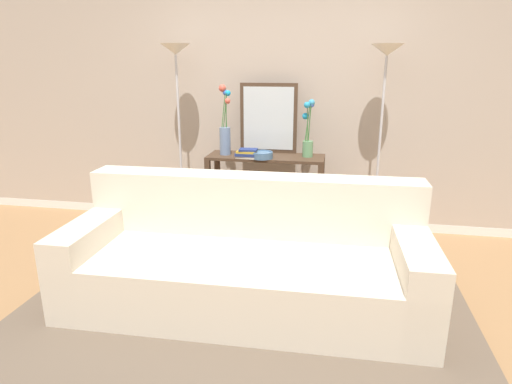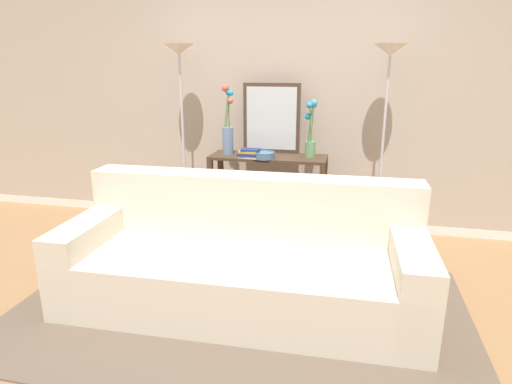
% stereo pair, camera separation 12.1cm
% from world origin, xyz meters
% --- Properties ---
extents(ground_plane, '(16.00, 16.00, 0.02)m').
position_xyz_m(ground_plane, '(0.00, 0.00, -0.01)').
color(ground_plane, '#9E754C').
extents(back_wall, '(12.00, 0.15, 3.07)m').
position_xyz_m(back_wall, '(0.00, 1.94, 1.53)').
color(back_wall, white).
rests_on(back_wall, ground).
extents(area_rug, '(3.16, 1.90, 0.01)m').
position_xyz_m(area_rug, '(-0.03, 0.03, 0.01)').
color(area_rug, brown).
rests_on(area_rug, ground).
extents(couch, '(2.51, 1.04, 0.88)m').
position_xyz_m(couch, '(-0.03, 0.20, 0.31)').
color(couch, beige).
rests_on(couch, ground).
extents(console_table, '(1.13, 0.39, 0.82)m').
position_xyz_m(console_table, '(-0.12, 1.51, 0.56)').
color(console_table, '#473323').
rests_on(console_table, ground).
extents(floor_lamp_left, '(0.28, 0.28, 1.86)m').
position_xyz_m(floor_lamp_left, '(-0.99, 1.52, 1.46)').
color(floor_lamp_left, silver).
rests_on(floor_lamp_left, ground).
extents(floor_lamp_right, '(0.28, 0.28, 1.84)m').
position_xyz_m(floor_lamp_right, '(0.95, 1.52, 1.45)').
color(floor_lamp_right, silver).
rests_on(floor_lamp_right, ground).
extents(wall_mirror, '(0.57, 0.02, 0.68)m').
position_xyz_m(wall_mirror, '(-0.12, 1.68, 1.16)').
color(wall_mirror, '#473323').
rests_on(wall_mirror, console_table).
extents(vase_tall_flowers, '(0.12, 0.12, 0.67)m').
position_xyz_m(vase_tall_flowers, '(-0.52, 1.50, 1.05)').
color(vase_tall_flowers, '#6B84AD').
rests_on(vase_tall_flowers, console_table).
extents(vase_short_flowers, '(0.11, 0.12, 0.54)m').
position_xyz_m(vase_short_flowers, '(0.28, 1.55, 1.04)').
color(vase_short_flowers, '#669E6B').
rests_on(vase_short_flowers, console_table).
extents(fruit_bowl, '(0.20, 0.20, 0.07)m').
position_xyz_m(fruit_bowl, '(-0.13, 1.39, 0.85)').
color(fruit_bowl, '#4C7093').
rests_on(fruit_bowl, console_table).
extents(book_stack, '(0.23, 0.17, 0.09)m').
position_xyz_m(book_stack, '(-0.27, 1.39, 0.86)').
color(book_stack, silver).
rests_on(book_stack, console_table).
extents(book_row_under_console, '(0.33, 0.17, 0.13)m').
position_xyz_m(book_row_under_console, '(-0.42, 1.51, 0.06)').
color(book_row_under_console, '#1E7075').
rests_on(book_row_under_console, ground).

